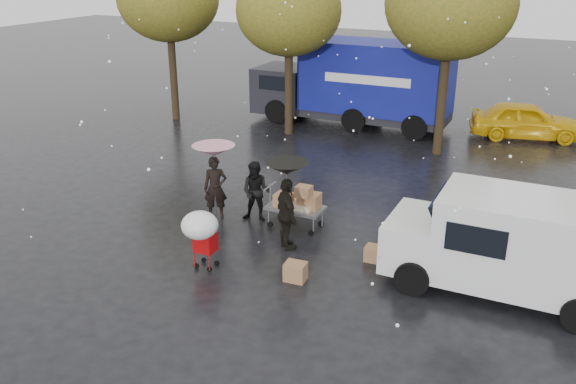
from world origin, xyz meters
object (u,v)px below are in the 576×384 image
at_px(person_pink, 215,188).
at_px(white_van, 512,244).
at_px(vendor_cart, 298,202).
at_px(shopping_cart, 201,228).
at_px(yellow_taxi, 526,120).
at_px(blue_truck, 357,83).
at_px(person_black, 287,214).

distance_m(person_pink, white_van, 7.77).
height_order(vendor_cart, shopping_cart, shopping_cart).
height_order(person_pink, shopping_cart, person_pink).
bearing_deg(yellow_taxi, person_pink, 136.58).
relative_size(white_van, blue_truck, 0.59).
bearing_deg(shopping_cart, yellow_taxi, 69.00).
xyz_separation_m(white_van, yellow_taxi, (-0.87, 12.53, -0.44)).
bearing_deg(blue_truck, vendor_cart, -78.46).
bearing_deg(yellow_taxi, vendor_cart, 144.99).
distance_m(person_pink, shopping_cart, 2.98).
bearing_deg(vendor_cart, yellow_taxi, 68.33).
bearing_deg(white_van, vendor_cart, 168.95).
height_order(person_pink, yellow_taxi, person_pink).
xyz_separation_m(person_black, yellow_taxi, (4.31, 12.69, -0.20)).
height_order(person_pink, blue_truck, blue_truck).
distance_m(person_black, shopping_cart, 2.24).
distance_m(person_black, white_van, 5.19).
relative_size(person_pink, blue_truck, 0.21).
height_order(person_black, vendor_cart, person_black).
height_order(person_black, shopping_cart, person_black).
bearing_deg(white_van, blue_truck, 123.22).
relative_size(person_black, yellow_taxi, 0.44).
height_order(vendor_cart, white_van, white_van).
height_order(shopping_cart, white_van, white_van).
bearing_deg(person_black, shopping_cart, 99.60).
height_order(person_pink, vendor_cart, person_pink).
xyz_separation_m(shopping_cart, yellow_taxi, (5.58, 14.53, -0.35)).
relative_size(person_black, shopping_cart, 1.25).
bearing_deg(person_pink, yellow_taxi, 31.13).
bearing_deg(white_van, person_black, -178.16).
distance_m(vendor_cart, blue_truck, 10.77).
height_order(blue_truck, yellow_taxi, blue_truck).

